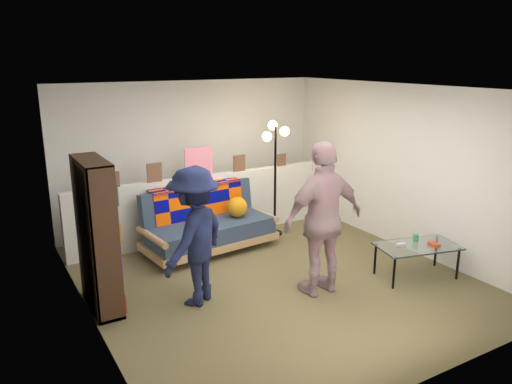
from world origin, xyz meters
TOP-DOWN VIEW (x-y plane):
  - ground at (0.00, 0.00)m, footprint 5.00×5.00m
  - room_shell at (0.00, 0.47)m, footprint 4.60×5.05m
  - half_wall_ledge at (0.00, 1.80)m, footprint 4.45×0.15m
  - ledge_decor at (-0.23, 1.78)m, footprint 2.97×0.02m
  - futon_sofa at (-0.28, 1.31)m, footprint 2.00×1.10m
  - bookshelf at (-2.08, 0.32)m, footprint 0.29×0.86m
  - coffee_table at (1.63, -0.92)m, footprint 1.13×0.79m
  - floor_lamp at (0.92, 1.39)m, footprint 0.41×0.32m
  - person_left at (-1.11, -0.12)m, footprint 1.19×1.09m
  - person_right at (0.30, -0.65)m, footprint 1.08×0.45m

SIDE VIEW (x-z plane):
  - ground at x=0.00m, z-range 0.00..0.00m
  - futon_sofa at x=-0.28m, z-range -0.03..0.80m
  - coffee_table at x=1.63m, z-range 0.14..0.67m
  - half_wall_ledge at x=0.00m, z-range 0.00..1.00m
  - bookshelf at x=-2.08m, z-range -0.06..1.66m
  - person_left at x=-1.11m, z-range 0.00..1.61m
  - person_right at x=0.30m, z-range 0.00..1.85m
  - ledge_decor at x=-0.23m, z-range 0.95..1.40m
  - floor_lamp at x=0.92m, z-range 0.38..2.19m
  - room_shell at x=0.00m, z-range 0.45..2.90m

